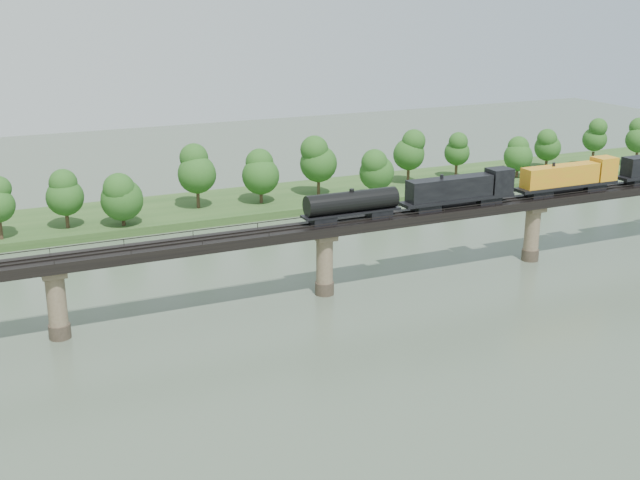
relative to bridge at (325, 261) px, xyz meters
name	(u,v)px	position (x,y,z in m)	size (l,w,h in m)	color
ground	(425,374)	(0.00, -30.00, -5.46)	(400.00, 400.00, 0.00)	#3D4B3B
far_bank	(218,206)	(0.00, 55.00, -4.66)	(300.00, 24.00, 1.60)	#29481D
bridge	(325,261)	(0.00, 0.00, 0.00)	(236.00, 30.00, 11.50)	#473A2D
bridge_superstructure	(325,222)	(0.00, 0.00, 6.33)	(220.00, 4.90, 0.75)	black
far_treeline	(185,178)	(-8.21, 50.52, 3.37)	(289.06, 17.54, 13.60)	#382619
freight_train	(533,182)	(39.39, 0.00, 8.78)	(83.33, 3.25, 5.74)	black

